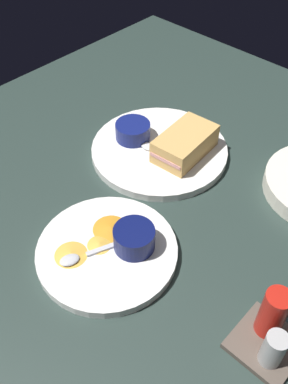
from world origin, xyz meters
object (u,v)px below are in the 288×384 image
at_px(spoon_by_dark_ramekin, 152,149).
at_px(sandwich_half_near, 185,144).
at_px(condiment_caddy, 271,331).
at_px(ramekin_dark_sauce, 133,130).
at_px(spoon_by_gravy_ramekin, 78,257).
at_px(plate_chips_companion, 107,251).
at_px(plate_sandwich_main, 159,150).
at_px(ramekin_light_gravy, 134,238).

bearing_deg(spoon_by_dark_ramekin, sandwich_half_near, 126.88).
distance_m(sandwich_half_near, condiment_caddy, 0.40).
xyz_separation_m(ramekin_dark_sauce, spoon_by_gravy_ramekin, (0.28, 0.15, -0.01)).
bearing_deg(ramekin_dark_sauce, condiment_caddy, 67.24).
relative_size(sandwich_half_near, spoon_by_dark_ramekin, 1.39).
bearing_deg(plate_chips_companion, condiment_caddy, 100.16).
bearing_deg(plate_sandwich_main, sandwich_half_near, 112.90).
relative_size(plate_sandwich_main, spoon_by_dark_ramekin, 2.78).
bearing_deg(plate_chips_companion, ramekin_dark_sauce, -144.13).
height_order(ramekin_dark_sauce, spoon_by_gravy_ramekin, ramekin_dark_sauce).
height_order(spoon_by_dark_ramekin, spoon_by_gravy_ramekin, same).
height_order(ramekin_dark_sauce, ramekin_light_gravy, ramekin_light_gravy).
bearing_deg(plate_sandwich_main, spoon_by_dark_ramekin, -12.19).
distance_m(spoon_by_dark_ramekin, spoon_by_gravy_ramekin, 0.29).
bearing_deg(condiment_caddy, ramekin_dark_sauce, -112.76).
xyz_separation_m(ramekin_dark_sauce, condiment_caddy, (0.18, 0.44, -0.00)).
height_order(plate_sandwich_main, spoon_by_dark_ramekin, spoon_by_dark_ramekin).
xyz_separation_m(plate_sandwich_main, condiment_caddy, (0.20, 0.38, 0.03)).
xyz_separation_m(plate_sandwich_main, sandwich_half_near, (-0.02, 0.05, 0.03)).
height_order(plate_sandwich_main, condiment_caddy, condiment_caddy).
xyz_separation_m(plate_sandwich_main, spoon_by_dark_ramekin, (0.02, -0.00, 0.01)).
relative_size(plate_sandwich_main, spoon_by_gravy_ramekin, 2.86).
relative_size(ramekin_dark_sauce, plate_chips_companion, 0.31).
bearing_deg(condiment_caddy, sandwich_half_near, -123.60).
relative_size(sandwich_half_near, ramekin_dark_sauce, 1.93).
bearing_deg(condiment_caddy, ramekin_light_gravy, -86.69).
xyz_separation_m(ramekin_dark_sauce, ramekin_light_gravy, (0.20, 0.20, 0.00)).
distance_m(plate_chips_companion, condiment_caddy, 0.28).
relative_size(plate_sandwich_main, condiment_caddy, 2.91).
bearing_deg(ramekin_light_gravy, spoon_by_gravy_ramekin, -30.77).
relative_size(plate_chips_companion, ramekin_light_gravy, 3.42).
bearing_deg(spoon_by_dark_ramekin, plate_chips_companion, 26.10).
bearing_deg(ramekin_light_gravy, ramekin_dark_sauce, -135.17).
height_order(ramekin_dark_sauce, condiment_caddy, condiment_caddy).
distance_m(sandwich_half_near, spoon_by_dark_ramekin, 0.07).
xyz_separation_m(sandwich_half_near, ramekin_dark_sauce, (0.04, -0.11, -0.01)).
bearing_deg(sandwich_half_near, ramekin_light_gravy, 20.74).
distance_m(spoon_by_dark_ramekin, ramekin_light_gravy, 0.24).
bearing_deg(spoon_by_gravy_ramekin, spoon_by_dark_ramekin, -161.18).
xyz_separation_m(plate_sandwich_main, ramekin_light_gravy, (0.21, 0.14, 0.03)).
distance_m(ramekin_dark_sauce, plate_chips_companion, 0.29).
bearing_deg(spoon_by_dark_ramekin, condiment_caddy, 64.79).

